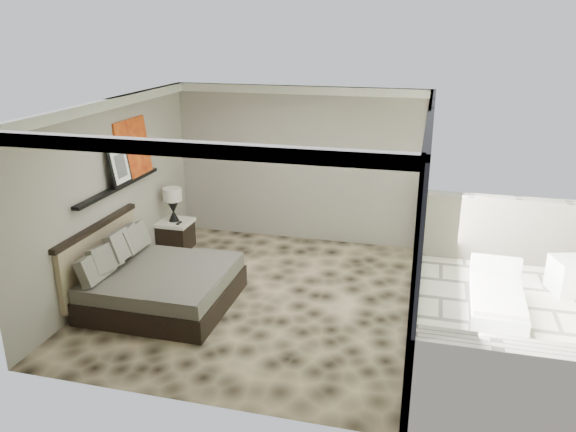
% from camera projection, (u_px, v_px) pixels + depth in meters
% --- Properties ---
extents(floor, '(5.00, 5.00, 0.00)m').
position_uv_depth(floor, '(258.00, 297.00, 8.25)').
color(floor, black).
rests_on(floor, ground).
extents(ceiling, '(4.50, 5.00, 0.02)m').
position_uv_depth(ceiling, '(254.00, 106.00, 7.34)').
color(ceiling, silver).
rests_on(ceiling, back_wall).
extents(back_wall, '(4.50, 0.02, 2.80)m').
position_uv_depth(back_wall, '(298.00, 165.00, 10.07)').
color(back_wall, gray).
rests_on(back_wall, floor).
extents(left_wall, '(0.02, 5.00, 2.80)m').
position_uv_depth(left_wall, '(113.00, 195.00, 8.32)').
color(left_wall, gray).
rests_on(left_wall, floor).
extents(glass_wall, '(0.08, 5.00, 2.80)m').
position_uv_depth(glass_wall, '(422.00, 220.00, 7.26)').
color(glass_wall, white).
rests_on(glass_wall, floor).
extents(terrace_slab, '(3.00, 5.00, 0.12)m').
position_uv_depth(terrace_slab, '(530.00, 334.00, 7.38)').
color(terrace_slab, silver).
rests_on(terrace_slab, ground).
extents(picture_ledge, '(0.12, 2.20, 0.05)m').
position_uv_depth(picture_ledge, '(119.00, 187.00, 8.37)').
color(picture_ledge, black).
rests_on(picture_ledge, left_wall).
extents(bed, '(1.95, 1.89, 1.07)m').
position_uv_depth(bed, '(156.00, 283.00, 7.96)').
color(bed, black).
rests_on(bed, floor).
extents(nightstand, '(0.74, 0.74, 0.56)m').
position_uv_depth(nightstand, '(176.00, 233.00, 9.94)').
color(nightstand, black).
rests_on(nightstand, floor).
extents(table_lamp, '(0.33, 0.33, 0.60)m').
position_uv_depth(table_lamp, '(173.00, 200.00, 9.74)').
color(table_lamp, black).
rests_on(table_lamp, nightstand).
extents(abstract_canvas, '(0.13, 0.90, 0.90)m').
position_uv_depth(abstract_canvas, '(133.00, 148.00, 8.70)').
color(abstract_canvas, '#BC3210').
rests_on(abstract_canvas, picture_ledge).
extents(framed_print, '(0.11, 0.50, 0.60)m').
position_uv_depth(framed_print, '(119.00, 166.00, 8.25)').
color(framed_print, black).
rests_on(framed_print, picture_ledge).
extents(ottoman, '(0.66, 0.66, 0.53)m').
position_uv_depth(ottoman, '(571.00, 276.00, 8.31)').
color(ottoman, white).
rests_on(ottoman, terrace_slab).
extents(lounger, '(0.75, 1.46, 0.56)m').
position_uv_depth(lounger, '(497.00, 299.00, 7.80)').
color(lounger, silver).
rests_on(lounger, terrace_slab).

